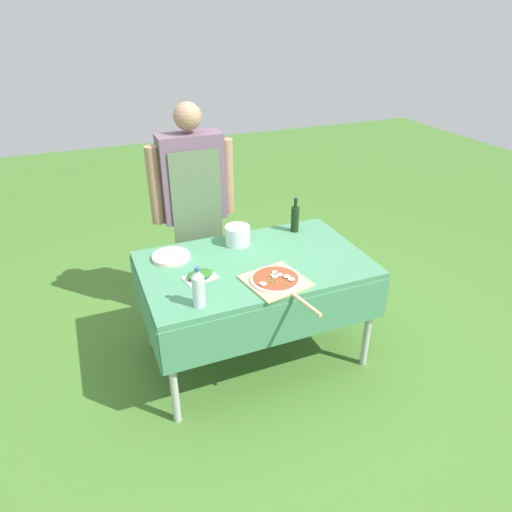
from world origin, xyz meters
The scene contains 9 objects.
ground_plane centered at (0.00, 0.00, 0.00)m, with size 12.00×12.00×0.00m, color #477A2D.
prep_table centered at (0.00, 0.00, 0.66)m, with size 1.43×0.89×0.74m.
person_cook centered at (-0.20, 0.66, 0.96)m, with size 0.61×0.20×1.62m.
pizza_on_peel centered at (0.03, -0.28, 0.76)m, with size 0.39×0.59×0.05m.
oil_bottle centered at (0.43, 0.31, 0.84)m, with size 0.06×0.06×0.25m.
water_bottle centered at (-0.45, -0.33, 0.85)m, with size 0.07×0.07×0.24m.
herb_container centered at (-0.37, -0.06, 0.76)m, with size 0.21×0.16×0.05m.
mixing_tub centered at (-0.01, 0.28, 0.81)m, with size 0.17×0.17×0.13m, color silver.
plate_stack centered at (-0.48, 0.24, 0.75)m, with size 0.24×0.24×0.02m.
Camera 1 is at (-0.94, -2.31, 2.15)m, focal length 32.00 mm.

